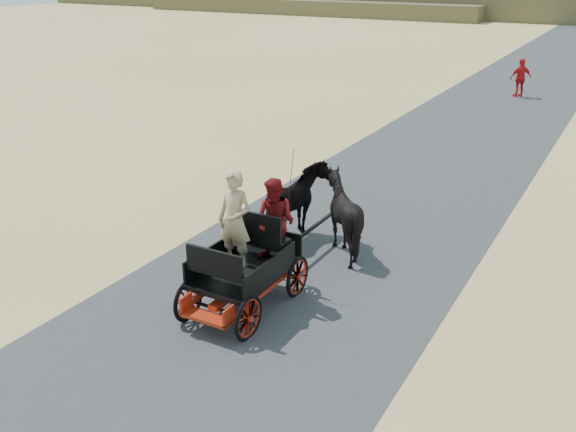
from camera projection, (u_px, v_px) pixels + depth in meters
The scene contains 9 objects.
ground at pixel (264, 306), 11.67m from camera, with size 140.00×140.00×0.00m, color tan.
road at pixel (264, 306), 11.67m from camera, with size 6.00×140.00×0.01m, color #38383A.
ridge_near at pixel (303, 7), 71.92m from camera, with size 40.00×4.00×1.60m, color brown.
carriage at pixel (245, 288), 11.55m from camera, with size 1.30×2.40×0.72m, color black, non-canonical shape.
horse_left at pixel (297, 206), 14.04m from camera, with size 0.91×2.01×1.70m, color black.
horse_right at pixel (343, 215), 13.54m from camera, with size 1.37×1.54×1.70m, color black.
driver_man at pixel (235, 221), 11.21m from camera, with size 0.66×0.43×1.80m, color tan.
passenger_woman at pixel (275, 221), 11.47m from camera, with size 0.77×0.60×1.58m, color #660C0F.
pedestrian at pixel (521, 78), 28.95m from camera, with size 1.01×0.42×1.73m, color red.
Camera 1 is at (5.37, -8.70, 5.88)m, focal length 40.00 mm.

